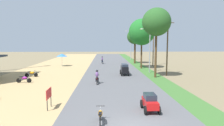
% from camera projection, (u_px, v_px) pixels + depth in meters
% --- Properties ---
extents(parked_motorbike_second, '(1.80, 0.54, 0.94)m').
position_uv_depth(parked_motorbike_second, '(24.00, 79.00, 23.91)').
color(parked_motorbike_second, black).
rests_on(parked_motorbike_second, dirt_shoulder).
extents(parked_motorbike_third, '(1.80, 0.54, 0.94)m').
position_uv_depth(parked_motorbike_third, '(32.00, 73.00, 27.90)').
color(parked_motorbike_third, black).
rests_on(parked_motorbike_third, dirt_shoulder).
extents(street_signboard, '(0.06, 1.30, 1.50)m').
position_uv_depth(street_signboard, '(49.00, 95.00, 14.55)').
color(street_signboard, '#262628').
rests_on(street_signboard, dirt_shoulder).
extents(vendor_umbrella, '(2.20, 2.20, 2.52)m').
position_uv_depth(vendor_umbrella, '(62.00, 55.00, 40.06)').
color(vendor_umbrella, '#99999E').
rests_on(vendor_umbrella, dirt_shoulder).
extents(median_tree_nearest, '(3.87, 3.87, 9.47)m').
position_uv_depth(median_tree_nearest, '(156.00, 22.00, 26.80)').
color(median_tree_nearest, '#4C351E').
rests_on(median_tree_nearest, median_strip).
extents(median_tree_second, '(4.73, 4.73, 9.12)m').
position_uv_depth(median_tree_second, '(142.00, 32.00, 36.33)').
color(median_tree_second, '#4C351E').
rests_on(median_tree_second, median_strip).
extents(median_tree_third, '(3.59, 3.59, 7.80)m').
position_uv_depth(median_tree_third, '(135.00, 37.00, 44.92)').
color(median_tree_third, '#4C351E').
rests_on(median_tree_third, median_strip).
extents(streetlamp_near, '(3.16, 0.20, 7.12)m').
position_uv_depth(streetlamp_near, '(150.00, 47.00, 31.59)').
color(streetlamp_near, gray).
rests_on(streetlamp_near, median_strip).
extents(streetlamp_mid, '(3.16, 0.20, 8.03)m').
position_uv_depth(streetlamp_mid, '(131.00, 43.00, 54.04)').
color(streetlamp_mid, gray).
rests_on(streetlamp_mid, median_strip).
extents(utility_pole_near, '(1.80, 0.20, 8.20)m').
position_uv_depth(utility_pole_near, '(167.00, 47.00, 28.93)').
color(utility_pole_near, brown).
rests_on(utility_pole_near, ground).
extents(utility_pole_far, '(1.80, 0.20, 9.56)m').
position_uv_depth(utility_pole_far, '(153.00, 42.00, 40.54)').
color(utility_pole_far, brown).
rests_on(utility_pole_far, ground).
extents(car_hatchback_red, '(1.04, 2.00, 1.23)m').
position_uv_depth(car_hatchback_red, '(150.00, 102.00, 14.07)').
color(car_hatchback_red, red).
rests_on(car_hatchback_red, road_strip).
extents(car_van_black, '(1.19, 2.41, 1.67)m').
position_uv_depth(car_van_black, '(125.00, 69.00, 29.31)').
color(car_van_black, black).
rests_on(car_van_black, road_strip).
extents(motorbike_ahead_second, '(0.54, 1.80, 0.94)m').
position_uv_depth(motorbike_ahead_second, '(100.00, 115.00, 11.92)').
color(motorbike_ahead_second, black).
rests_on(motorbike_ahead_second, road_strip).
extents(motorbike_ahead_third, '(0.54, 1.80, 1.66)m').
position_uv_depth(motorbike_ahead_third, '(97.00, 77.00, 23.28)').
color(motorbike_ahead_third, black).
rests_on(motorbike_ahead_third, road_strip).
extents(motorbike_ahead_fourth, '(0.54, 1.80, 1.66)m').
position_uv_depth(motorbike_ahead_fourth, '(102.00, 60.00, 44.65)').
color(motorbike_ahead_fourth, black).
rests_on(motorbike_ahead_fourth, road_strip).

